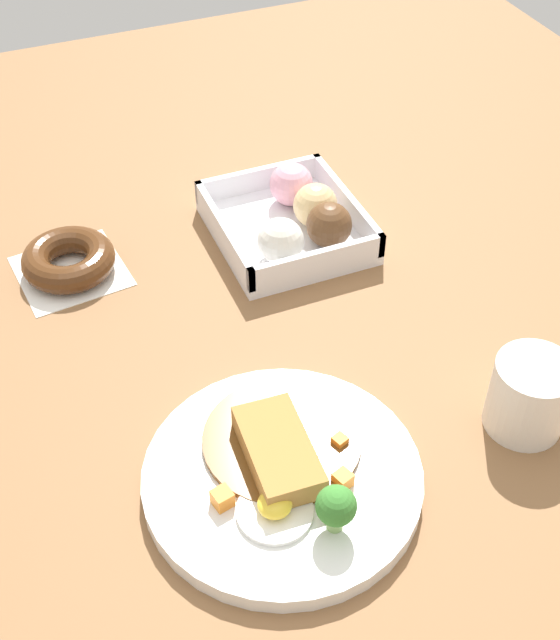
{
  "coord_description": "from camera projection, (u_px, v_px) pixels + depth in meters",
  "views": [
    {
      "loc": [
        -0.58,
        0.16,
        0.63
      ],
      "look_at": [
        0.0,
        -0.08,
        0.03
      ],
      "focal_mm": 47.28,
      "sensor_mm": 36.0,
      "label": 1
    }
  ],
  "objects": [
    {
      "name": "ground_plane",
      "position": [
        208.0,
        364.0,
        0.87
      ],
      "size": [
        1.6,
        1.6,
        0.0
      ],
      "primitive_type": "plane",
      "color": "brown"
    },
    {
      "name": "chocolate_ring_donut",
      "position": [
        69.0,
        260.0,
        0.96
      ],
      "size": [
        0.13,
        0.13,
        0.03
      ],
      "color": "white",
      "rests_on": "ground_plane"
    },
    {
      "name": "curry_plate",
      "position": [
        283.0,
        473.0,
        0.75
      ],
      "size": [
        0.25,
        0.25,
        0.07
      ],
      "color": "white",
      "rests_on": "ground_plane"
    },
    {
      "name": "coffee_mug",
      "position": [
        529.0,
        396.0,
        0.78
      ],
      "size": [
        0.08,
        0.08,
        0.08
      ],
      "primitive_type": "cylinder",
      "color": "silver",
      "rests_on": "ground_plane"
    },
    {
      "name": "donut_box",
      "position": [
        296.0,
        220.0,
        1.0
      ],
      "size": [
        0.19,
        0.17,
        0.07
      ],
      "color": "white",
      "rests_on": "ground_plane"
    }
  ]
}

